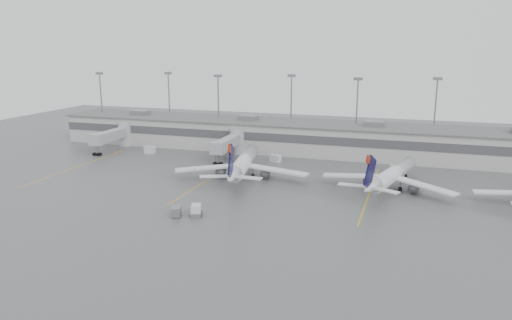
% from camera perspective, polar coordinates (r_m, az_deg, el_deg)
% --- Properties ---
extents(ground, '(260.00, 260.00, 0.00)m').
position_cam_1_polar(ground, '(84.40, -0.77, -7.19)').
color(ground, '#505053').
rests_on(ground, ground).
extents(terminal, '(152.00, 17.00, 9.45)m').
position_cam_1_polar(terminal, '(137.60, 7.06, 2.55)').
color(terminal, '#B5B5AF').
rests_on(terminal, ground).
extents(light_masts, '(142.40, 8.00, 20.60)m').
position_cam_1_polar(light_masts, '(142.00, 7.60, 6.07)').
color(light_masts, gray).
rests_on(light_masts, ground).
extents(jet_bridge_left, '(4.00, 17.20, 7.00)m').
position_cam_1_polar(jet_bridge_left, '(147.54, -15.62, 2.76)').
color(jet_bridge_left, '#95989A').
rests_on(jet_bridge_left, ground).
extents(jet_bridge_right, '(4.00, 17.20, 7.00)m').
position_cam_1_polar(jet_bridge_right, '(131.58, -2.79, 2.01)').
color(jet_bridge_right, '#95989A').
rests_on(jet_bridge_right, ground).
extents(stand_markings, '(105.25, 40.00, 0.01)m').
position_cam_1_polar(stand_markings, '(106.26, 3.42, -2.88)').
color(stand_markings, '#E4AC0D').
rests_on(stand_markings, ground).
extents(jet_mid_left, '(29.46, 33.30, 10.84)m').
position_cam_1_polar(jet_mid_left, '(110.93, -1.51, -0.37)').
color(jet_mid_left, silver).
rests_on(jet_mid_left, ground).
extents(jet_mid_right, '(26.91, 30.56, 10.09)m').
position_cam_1_polar(jet_mid_right, '(105.58, 15.20, -1.67)').
color(jet_mid_right, silver).
rests_on(jet_mid_right, ground).
extents(baggage_tug, '(2.82, 3.48, 1.95)m').
position_cam_1_polar(baggage_tug, '(88.13, -6.86, -5.86)').
color(baggage_tug, silver).
rests_on(baggage_tug, ground).
extents(baggage_cart, '(2.29, 2.94, 1.66)m').
position_cam_1_polar(baggage_cart, '(88.43, -9.08, -5.80)').
color(baggage_cart, slate).
rests_on(baggage_cart, ground).
extents(gse_uld_a, '(2.79, 1.93, 1.92)m').
position_cam_1_polar(gse_uld_a, '(139.43, -12.04, 1.15)').
color(gse_uld_a, silver).
rests_on(gse_uld_a, ground).
extents(gse_uld_b, '(3.01, 2.46, 1.84)m').
position_cam_1_polar(gse_uld_b, '(126.47, 2.23, 0.19)').
color(gse_uld_b, silver).
rests_on(gse_uld_b, ground).
extents(gse_uld_c, '(2.70, 1.90, 1.83)m').
position_cam_1_polar(gse_uld_c, '(120.27, 15.66, -0.99)').
color(gse_uld_c, silver).
rests_on(gse_uld_c, ground).
extents(gse_loader, '(2.60, 3.61, 2.07)m').
position_cam_1_polar(gse_loader, '(130.20, -4.11, 0.59)').
color(gse_loader, slate).
rests_on(gse_loader, ground).
extents(cone_a, '(0.41, 0.41, 0.65)m').
position_cam_1_polar(cone_a, '(142.51, -15.66, 0.94)').
color(cone_a, '#F55805').
rests_on(cone_a, ground).
extents(cone_b, '(0.46, 0.46, 0.73)m').
position_cam_1_polar(cone_b, '(124.62, -1.93, -0.27)').
color(cone_b, '#F55805').
rests_on(cone_b, ground).
extents(cone_c, '(0.49, 0.49, 0.78)m').
position_cam_1_polar(cone_c, '(110.80, 13.46, -2.34)').
color(cone_c, '#F55805').
rests_on(cone_c, ground).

